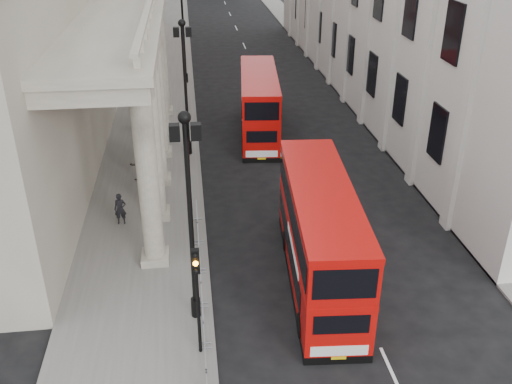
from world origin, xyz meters
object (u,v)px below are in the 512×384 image
(traffic_light, at_px, (197,283))
(bus_far, at_px, (259,103))
(pedestrian_b, at_px, (138,164))
(pedestrian_c, at_px, (158,135))
(pedestrian_a, at_px, (120,209))
(lamp_post_mid, at_px, (185,80))
(lamp_post_south, at_px, (190,207))
(bus_near, at_px, (320,233))
(lamp_post_north, at_px, (183,27))

(traffic_light, bearing_deg, bus_far, 77.29)
(bus_far, relative_size, pedestrian_b, 5.29)
(bus_far, height_order, pedestrian_c, bus_far)
(bus_far, xyz_separation_m, pedestrian_a, (-8.35, -11.56, -1.30))
(lamp_post_mid, bearing_deg, pedestrian_b, -130.66)
(lamp_post_mid, relative_size, bus_far, 0.83)
(lamp_post_south, height_order, traffic_light, lamp_post_south)
(bus_far, bearing_deg, bus_near, -83.55)
(lamp_post_mid, bearing_deg, bus_far, 32.61)
(bus_near, distance_m, pedestrian_a, 10.46)
(bus_far, distance_m, pedestrian_a, 14.32)
(traffic_light, xyz_separation_m, bus_near, (5.12, 3.94, -0.82))
(lamp_post_south, xyz_separation_m, bus_far, (4.87, 19.11, -2.69))
(lamp_post_south, relative_size, pedestrian_c, 5.17)
(lamp_post_mid, bearing_deg, traffic_light, -89.68)
(pedestrian_b, relative_size, pedestrian_c, 1.18)
(pedestrian_a, bearing_deg, lamp_post_mid, 69.04)
(lamp_post_north, relative_size, bus_near, 0.81)
(bus_near, xyz_separation_m, bus_far, (-0.35, 17.20, -0.07))
(lamp_post_mid, relative_size, traffic_light, 1.93)
(traffic_light, height_order, bus_far, traffic_light)
(pedestrian_a, bearing_deg, pedestrian_c, 82.53)
(bus_far, height_order, pedestrian_b, bus_far)
(lamp_post_south, xyz_separation_m, pedestrian_c, (-1.94, 17.37, -3.99))
(traffic_light, bearing_deg, pedestrian_c, 96.01)
(bus_near, xyz_separation_m, pedestrian_b, (-8.17, 10.65, -1.22))
(pedestrian_a, distance_m, pedestrian_b, 5.05)
(bus_near, distance_m, pedestrian_b, 13.48)
(lamp_post_mid, height_order, traffic_light, lamp_post_mid)
(bus_far, xyz_separation_m, pedestrian_b, (-7.81, -6.54, -1.16))
(pedestrian_a, distance_m, pedestrian_c, 9.94)
(lamp_post_mid, relative_size, lamp_post_north, 1.00)
(pedestrian_a, height_order, pedestrian_c, pedestrian_a)
(lamp_post_north, height_order, pedestrian_b, lamp_post_north)
(lamp_post_north, relative_size, traffic_light, 1.93)
(traffic_light, distance_m, pedestrian_a, 10.45)
(pedestrian_a, bearing_deg, lamp_post_north, 83.35)
(lamp_post_mid, distance_m, pedestrian_a, 9.97)
(pedestrian_a, relative_size, pedestrian_c, 1.00)
(bus_near, relative_size, pedestrian_b, 5.44)
(lamp_post_mid, height_order, bus_near, lamp_post_mid)
(lamp_post_north, bearing_deg, lamp_post_mid, -90.00)
(pedestrian_b, xyz_separation_m, pedestrian_c, (1.00, 4.80, -0.14))
(lamp_post_north, distance_m, bus_near, 30.64)
(lamp_post_north, bearing_deg, bus_near, -80.16)
(bus_near, bearing_deg, pedestrian_c, 118.95)
(pedestrian_a, xyz_separation_m, pedestrian_b, (0.54, 5.02, 0.14))
(lamp_post_north, distance_m, traffic_light, 34.07)
(lamp_post_mid, xyz_separation_m, pedestrian_c, (-1.94, 1.37, -3.99))
(pedestrian_a, bearing_deg, bus_near, -31.45)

